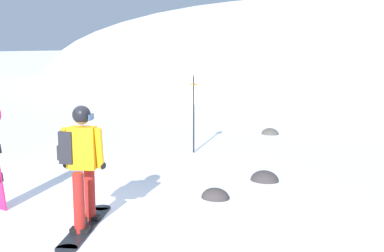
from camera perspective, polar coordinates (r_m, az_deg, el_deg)
The scene contains 7 objects.
ground_plane at distance 7.58m, azimuth -11.75°, elevation -10.21°, with size 300.00×300.00×0.00m, color white.
ridge_peak_main at distance 38.21m, azimuth 13.40°, elevation 5.41°, with size 40.75×36.68×11.58m.
snowboarder_main at distance 6.90m, azimuth -12.72°, elevation -4.22°, with size 0.99×1.67×1.71m.
piste_marker_near at distance 11.45m, azimuth 0.20°, elevation 2.14°, with size 0.20×0.20×1.86m.
rock_dark at distance 8.26m, azimuth 2.72°, elevation -8.34°, with size 0.49×0.41×0.34m.
rock_mid at distance 14.15m, azimuth 9.03°, elevation -0.94°, with size 0.50×0.42×0.35m.
rock_small at distance 9.37m, azimuth 8.41°, elevation -6.27°, with size 0.54×0.46×0.38m.
Camera 1 is at (5.05, -5.05, 2.52)m, focal length 46.02 mm.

